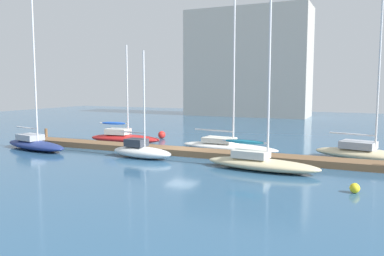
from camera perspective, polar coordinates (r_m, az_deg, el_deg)
ground_plane at (r=32.89m, az=-1.45°, el=-3.81°), size 120.00×120.00×0.00m
dock_pier at (r=32.84m, az=-1.45°, el=-3.38°), size 32.07×2.03×0.50m
dock_piling_near_end at (r=42.58m, az=-20.20°, el=-0.98°), size 0.28×0.28×1.36m
sailboat_0 at (r=37.90m, az=-21.66°, el=-2.00°), size 8.16×3.78×13.26m
sailboat_1 at (r=39.82m, az=-9.77°, el=-1.29°), size 7.60×2.99×9.55m
sailboat_2 at (r=31.44m, az=-7.29°, el=-3.21°), size 5.40×2.08×8.33m
sailboat_3 at (r=34.67m, az=5.10°, el=-2.43°), size 9.20×3.35×13.17m
sailboat_4 at (r=27.10m, az=9.77°, el=-4.75°), size 7.99×2.83×12.03m
sailboat_5 at (r=32.99m, az=23.94°, el=-3.28°), size 8.64×4.55×11.84m
mooring_buoy_yellow at (r=22.90m, az=22.33°, el=-7.99°), size 0.53×0.53×0.53m
mooring_buoy_red at (r=42.76m, az=-4.37°, el=-0.98°), size 0.80×0.80×0.80m
harbor_building_distant at (r=75.52m, az=7.98°, el=9.21°), size 22.61×8.37×19.63m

